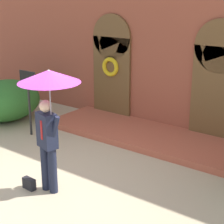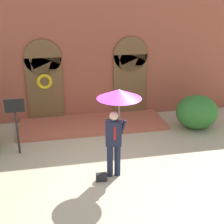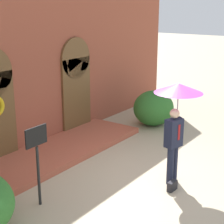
# 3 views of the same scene
# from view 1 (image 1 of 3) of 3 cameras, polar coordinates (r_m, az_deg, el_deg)

# --- Properties ---
(ground_plane) EXTENTS (80.00, 80.00, 0.00)m
(ground_plane) POSITION_cam_1_polar(r_m,az_deg,el_deg) (7.66, -8.05, -10.61)
(ground_plane) COLOR tan
(building_facade) EXTENTS (14.00, 2.30, 5.60)m
(building_facade) POSITION_cam_1_polar(r_m,az_deg,el_deg) (10.14, 8.24, 12.32)
(building_facade) COLOR brown
(building_facade) RESTS_ON ground
(person_with_umbrella) EXTENTS (1.10, 1.10, 2.36)m
(person_with_umbrella) POSITION_cam_1_polar(r_m,az_deg,el_deg) (6.63, -9.63, 2.58)
(person_with_umbrella) COLOR #191E33
(person_with_umbrella) RESTS_ON ground
(handbag) EXTENTS (0.29, 0.14, 0.22)m
(handbag) POSITION_cam_1_polar(r_m,az_deg,el_deg) (7.50, -12.52, -10.61)
(handbag) COLOR black
(handbag) RESTS_ON ground
(sign_post) EXTENTS (0.56, 0.06, 1.72)m
(sign_post) POSITION_cam_1_polar(r_m,az_deg,el_deg) (9.86, -12.61, 2.95)
(sign_post) COLOR black
(sign_post) RESTS_ON ground
(shrub_left) EXTENTS (1.77, 2.08, 1.18)m
(shrub_left) POSITION_cam_1_polar(r_m,az_deg,el_deg) (11.40, -15.81, 1.73)
(shrub_left) COLOR #2D6B28
(shrub_left) RESTS_ON ground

